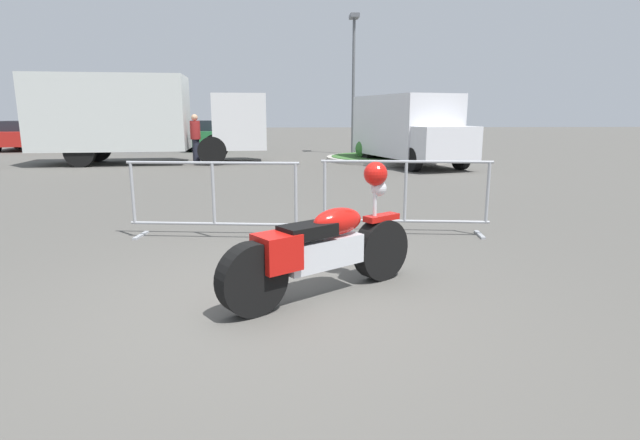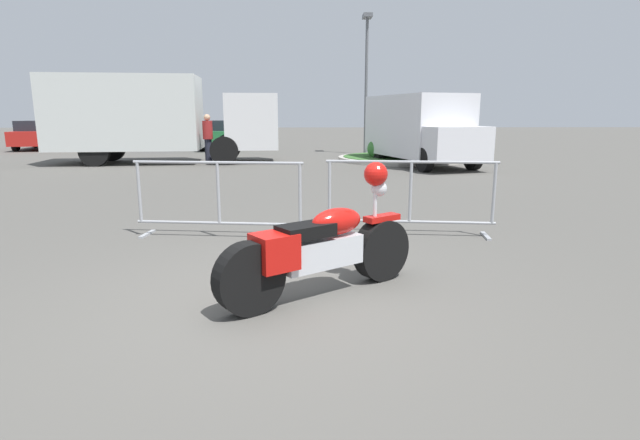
{
  "view_description": "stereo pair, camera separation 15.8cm",
  "coord_description": "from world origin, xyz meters",
  "px_view_note": "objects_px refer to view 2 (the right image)",
  "views": [
    {
      "loc": [
        0.14,
        -4.27,
        1.7
      ],
      "look_at": [
        0.47,
        0.65,
        0.65
      ],
      "focal_mm": 28.0,
      "sensor_mm": 36.0,
      "label": 1
    },
    {
      "loc": [
        0.3,
        -4.28,
        1.7
      ],
      "look_at": [
        0.47,
        0.65,
        0.65
      ],
      "focal_mm": 28.0,
      "sensor_mm": 36.0,
      "label": 2
    }
  ],
  "objects_px": {
    "motorcycle": "(321,247)",
    "parked_car_red": "(40,135)",
    "box_truck": "(153,116)",
    "parked_car_tan": "(100,135)",
    "crowd_barrier_far": "(410,197)",
    "crowd_barrier_near": "(219,198)",
    "pedestrian": "(208,137)",
    "street_lamp": "(367,64)",
    "delivery_van": "(420,128)",
    "parked_car_green": "(217,135)",
    "parked_car_blue": "(161,134)"
  },
  "relations": [
    {
      "from": "motorcycle",
      "to": "parked_car_red",
      "type": "relative_size",
      "value": 0.45
    },
    {
      "from": "box_truck",
      "to": "parked_car_tan",
      "type": "relative_size",
      "value": 1.86
    },
    {
      "from": "motorcycle",
      "to": "crowd_barrier_far",
      "type": "distance_m",
      "value": 2.71
    },
    {
      "from": "crowd_barrier_near",
      "to": "pedestrian",
      "type": "xyz_separation_m",
      "value": [
        -2.08,
        10.62,
        0.36
      ]
    },
    {
      "from": "motorcycle",
      "to": "street_lamp",
      "type": "bearing_deg",
      "value": 46.98
    },
    {
      "from": "delivery_van",
      "to": "parked_car_green",
      "type": "bearing_deg",
      "value": -150.99
    },
    {
      "from": "crowd_barrier_far",
      "to": "motorcycle",
      "type": "bearing_deg",
      "value": -119.76
    },
    {
      "from": "street_lamp",
      "to": "motorcycle",
      "type": "bearing_deg",
      "value": -98.44
    },
    {
      "from": "crowd_barrier_far",
      "to": "parked_car_red",
      "type": "height_order",
      "value": "parked_car_red"
    },
    {
      "from": "crowd_barrier_near",
      "to": "street_lamp",
      "type": "height_order",
      "value": "street_lamp"
    },
    {
      "from": "crowd_barrier_far",
      "to": "parked_car_green",
      "type": "relative_size",
      "value": 0.55
    },
    {
      "from": "pedestrian",
      "to": "box_truck",
      "type": "bearing_deg",
      "value": -103.45
    },
    {
      "from": "box_truck",
      "to": "crowd_barrier_far",
      "type": "bearing_deg",
      "value": -63.12
    },
    {
      "from": "parked_car_red",
      "to": "parked_car_green",
      "type": "height_order",
      "value": "parked_car_green"
    },
    {
      "from": "motorcycle",
      "to": "pedestrian",
      "type": "height_order",
      "value": "pedestrian"
    },
    {
      "from": "motorcycle",
      "to": "box_truck",
      "type": "bearing_deg",
      "value": 77.34
    },
    {
      "from": "crowd_barrier_near",
      "to": "delivery_van",
      "type": "height_order",
      "value": "delivery_van"
    },
    {
      "from": "motorcycle",
      "to": "street_lamp",
      "type": "xyz_separation_m",
      "value": [
        2.52,
        16.96,
        3.24
      ]
    },
    {
      "from": "crowd_barrier_far",
      "to": "parked_car_tan",
      "type": "xyz_separation_m",
      "value": [
        -11.44,
        18.28,
        0.13
      ]
    },
    {
      "from": "delivery_van",
      "to": "parked_car_green",
      "type": "relative_size",
      "value": 1.24
    },
    {
      "from": "delivery_van",
      "to": "motorcycle",
      "type": "bearing_deg",
      "value": -33.14
    },
    {
      "from": "box_truck",
      "to": "parked_car_green",
      "type": "bearing_deg",
      "value": 76.98
    },
    {
      "from": "parked_car_red",
      "to": "pedestrian",
      "type": "distance_m",
      "value": 12.24
    },
    {
      "from": "motorcycle",
      "to": "parked_car_green",
      "type": "bearing_deg",
      "value": 67.47
    },
    {
      "from": "parked_car_red",
      "to": "street_lamp",
      "type": "xyz_separation_m",
      "value": [
        15.5,
        -3.65,
        3.01
      ]
    },
    {
      "from": "crowd_barrier_far",
      "to": "parked_car_green",
      "type": "xyz_separation_m",
      "value": [
        -5.67,
        17.92,
        0.15
      ]
    },
    {
      "from": "box_truck",
      "to": "pedestrian",
      "type": "xyz_separation_m",
      "value": [
        1.94,
        -0.36,
        -0.72
      ]
    },
    {
      "from": "box_truck",
      "to": "parked_car_blue",
      "type": "height_order",
      "value": "box_truck"
    },
    {
      "from": "parked_car_tan",
      "to": "box_truck",
      "type": "bearing_deg",
      "value": -156.27
    },
    {
      "from": "crowd_barrier_near",
      "to": "motorcycle",
      "type": "bearing_deg",
      "value": -60.26
    },
    {
      "from": "motorcycle",
      "to": "crowd_barrier_near",
      "type": "distance_m",
      "value": 2.71
    },
    {
      "from": "crowd_barrier_near",
      "to": "parked_car_tan",
      "type": "bearing_deg",
      "value": 115.58
    },
    {
      "from": "delivery_van",
      "to": "parked_car_red",
      "type": "xyz_separation_m",
      "value": [
        -16.73,
        8.4,
        -0.54
      ]
    },
    {
      "from": "box_truck",
      "to": "street_lamp",
      "type": "xyz_separation_m",
      "value": [
        7.88,
        3.63,
        2.08
      ]
    },
    {
      "from": "parked_car_red",
      "to": "parked_car_tan",
      "type": "relative_size",
      "value": 1.01
    },
    {
      "from": "motorcycle",
      "to": "crowd_barrier_far",
      "type": "height_order",
      "value": "motorcycle"
    },
    {
      "from": "delivery_van",
      "to": "parked_car_green",
      "type": "xyz_separation_m",
      "value": [
        -8.08,
        8.06,
        -0.54
      ]
    },
    {
      "from": "crowd_barrier_far",
      "to": "delivery_van",
      "type": "height_order",
      "value": "delivery_van"
    },
    {
      "from": "parked_car_green",
      "to": "street_lamp",
      "type": "xyz_separation_m",
      "value": [
        6.84,
        -3.31,
        3.01
      ]
    },
    {
      "from": "crowd_barrier_near",
      "to": "pedestrian",
      "type": "height_order",
      "value": "pedestrian"
    },
    {
      "from": "box_truck",
      "to": "pedestrian",
      "type": "distance_m",
      "value": 2.09
    },
    {
      "from": "motorcycle",
      "to": "parked_car_tan",
      "type": "xyz_separation_m",
      "value": [
        -10.1,
        20.63,
        0.22
      ]
    },
    {
      "from": "motorcycle",
      "to": "delivery_van",
      "type": "xyz_separation_m",
      "value": [
        3.75,
        12.21,
        0.77
      ]
    },
    {
      "from": "parked_car_blue",
      "to": "pedestrian",
      "type": "distance_m",
      "value": 8.73
    },
    {
      "from": "crowd_barrier_far",
      "to": "delivery_van",
      "type": "bearing_deg",
      "value": 76.26
    },
    {
      "from": "motorcycle",
      "to": "crowd_barrier_far",
      "type": "relative_size",
      "value": 0.8
    },
    {
      "from": "parked_car_tan",
      "to": "parked_car_green",
      "type": "xyz_separation_m",
      "value": [
        5.77,
        -0.36,
        0.01
      ]
    },
    {
      "from": "delivery_van",
      "to": "parked_car_blue",
      "type": "distance_m",
      "value": 13.96
    },
    {
      "from": "street_lamp",
      "to": "crowd_barrier_far",
      "type": "bearing_deg",
      "value": -94.59
    },
    {
      "from": "parked_car_tan",
      "to": "pedestrian",
      "type": "bearing_deg",
      "value": -148.17
    }
  ]
}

